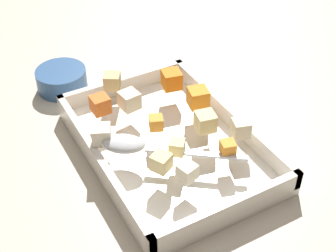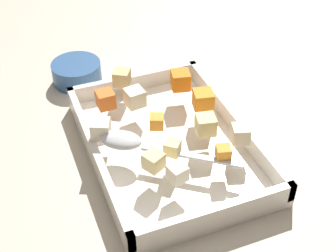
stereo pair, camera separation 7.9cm
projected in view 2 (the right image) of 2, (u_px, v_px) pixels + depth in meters
ground_plane at (163, 159)px, 0.82m from camera, size 4.00×4.00×0.00m
baking_dish at (168, 146)px, 0.82m from camera, size 0.38×0.26×0.05m
carrot_chunk_heap_top at (223, 153)px, 0.74m from camera, size 0.03×0.03×0.02m
carrot_chunk_front_center at (158, 121)px, 0.80m from camera, size 0.03×0.03×0.02m
carrot_chunk_near_spoon at (180, 80)px, 0.89m from camera, size 0.04×0.04×0.03m
carrot_chunk_corner_se at (203, 100)px, 0.84m from camera, size 0.04×0.04×0.03m
carrot_chunk_near_right at (106, 99)px, 0.85m from camera, size 0.03×0.03×0.03m
potato_chunk_under_handle at (171, 148)px, 0.75m from camera, size 0.03×0.03×0.02m
potato_chunk_mid_left at (154, 161)px, 0.73m from camera, size 0.04×0.04×0.03m
potato_chunk_heap_side at (241, 134)px, 0.77m from camera, size 0.04×0.04×0.03m
potato_chunk_near_left at (122, 78)px, 0.90m from camera, size 0.04×0.04×0.03m
potato_chunk_corner_sw at (135, 97)px, 0.85m from camera, size 0.04×0.04×0.03m
potato_chunk_far_left at (206, 125)px, 0.79m from camera, size 0.04×0.04×0.03m
parsnip_chunk_rim_edge at (101, 129)px, 0.78m from camera, size 0.04×0.04×0.03m
parsnip_chunk_corner_nw at (177, 173)px, 0.71m from camera, size 0.03×0.03×0.03m
serving_spoon at (129, 142)px, 0.77m from camera, size 0.16×0.20×0.02m
small_prep_bowl at (77, 72)px, 0.99m from camera, size 0.10×0.10×0.04m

